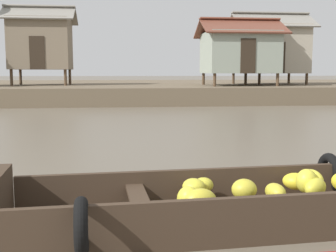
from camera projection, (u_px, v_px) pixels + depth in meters
ground_plane at (179, 136)px, 11.07m from camera, size 300.00×300.00×0.00m
riverbank_strip at (141, 89)px, 29.93m from camera, size 160.00×20.00×0.88m
banana_boat at (235, 198)px, 4.68m from camera, size 6.19×2.17×0.85m
stilt_house_mid_left at (41, 43)px, 24.55m from camera, size 4.02×3.08×4.53m
stilt_house_mid_right at (239, 52)px, 23.87m from camera, size 4.52×3.90×3.73m
stilt_house_right at (269, 49)px, 26.27m from camera, size 4.83×3.59×4.38m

